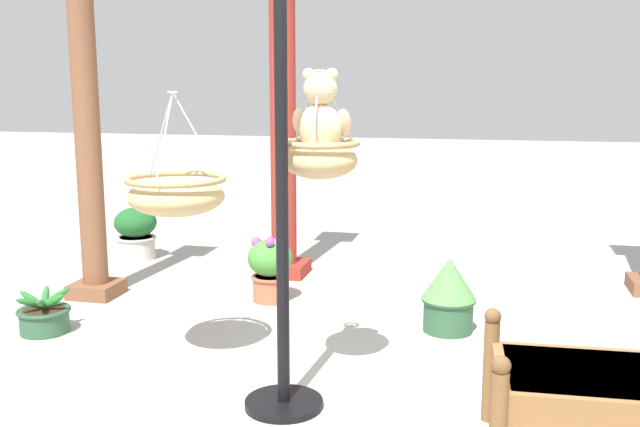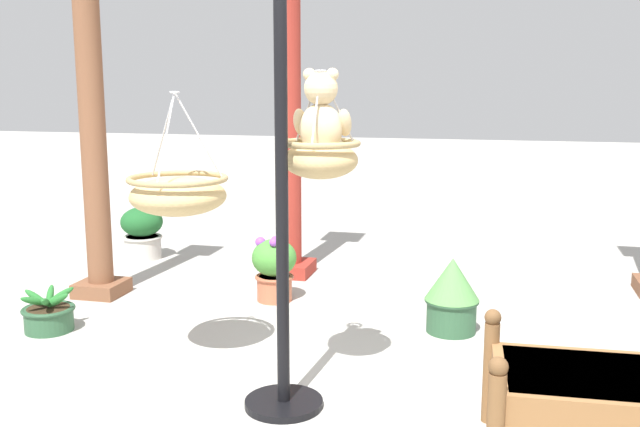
% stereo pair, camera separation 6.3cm
% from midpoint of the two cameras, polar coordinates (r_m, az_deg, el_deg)
% --- Properties ---
extents(ground_plane, '(40.00, 40.00, 0.00)m').
position_cam_midpoint_polar(ground_plane, '(4.09, -0.46, -15.56)').
color(ground_plane, '#ADAAA3').
extents(display_pole_central, '(0.44, 0.44, 2.45)m').
position_cam_midpoint_polar(display_pole_central, '(3.90, -3.46, -4.95)').
color(display_pole_central, black).
rests_on(display_pole_central, ground).
extents(hanging_basket_with_teddy, '(0.45, 0.45, 0.60)m').
position_cam_midpoint_polar(hanging_basket_with_teddy, '(3.99, -0.46, 4.52)').
color(hanging_basket_with_teddy, tan).
extents(teddy_bear, '(0.33, 0.30, 0.48)m').
position_cam_midpoint_polar(teddy_bear, '(3.99, -0.38, 7.57)').
color(teddy_bear, '#D1B789').
extents(hanging_basket_left_high, '(0.62, 0.62, 0.75)m').
position_cam_midpoint_polar(hanging_basket_left_high, '(4.46, -11.78, 1.56)').
color(hanging_basket_left_high, tan).
extents(greenhouse_pillar_left, '(0.40, 0.40, 3.01)m').
position_cam_midpoint_polar(greenhouse_pillar_left, '(6.20, -18.34, 6.75)').
color(greenhouse_pillar_left, brown).
rests_on(greenhouse_pillar_left, ground).
extents(greenhouse_pillar_far_back, '(0.45, 0.45, 3.05)m').
position_cam_midpoint_polar(greenhouse_pillar_far_back, '(6.61, -3.25, 7.59)').
color(greenhouse_pillar_far_back, '#9E2D23').
rests_on(greenhouse_pillar_far_back, ground).
extents(wooden_planter_box, '(0.98, 0.80, 0.63)m').
position_cam_midpoint_polar(wooden_planter_box, '(3.75, 19.99, -14.56)').
color(wooden_planter_box, olive).
rests_on(wooden_planter_box, ground).
extents(potted_plant_fern_front, '(0.40, 0.39, 0.32)m').
position_cam_midpoint_polar(potted_plant_fern_front, '(5.63, -21.41, -7.63)').
color(potted_plant_fern_front, '#2D5638').
rests_on(potted_plant_fern_front, ground).
extents(potted_plant_flowering_red, '(0.37, 0.37, 0.56)m').
position_cam_midpoint_polar(potted_plant_flowering_red, '(5.96, -4.29, -4.28)').
color(potted_plant_flowering_red, '#BC6042').
rests_on(potted_plant_flowering_red, ground).
extents(potted_plant_tall_leafy, '(0.43, 0.43, 0.57)m').
position_cam_midpoint_polar(potted_plant_tall_leafy, '(7.60, -14.68, -1.45)').
color(potted_plant_tall_leafy, beige).
rests_on(potted_plant_tall_leafy, ground).
extents(potted_plant_bushy_green, '(0.39, 0.39, 0.55)m').
position_cam_midpoint_polar(potted_plant_bushy_green, '(5.30, 9.88, -6.29)').
color(potted_plant_bushy_green, '#2D5638').
rests_on(potted_plant_bushy_green, ground).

